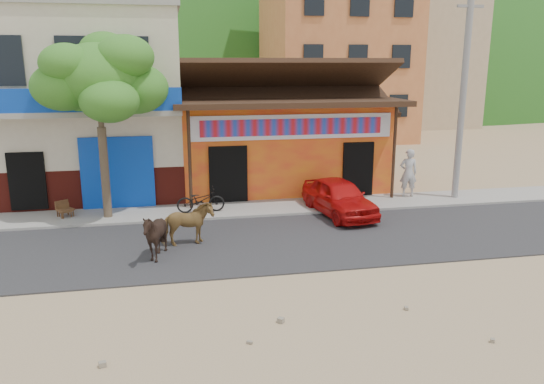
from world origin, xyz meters
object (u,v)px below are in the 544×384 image
(cow_tan, at_px, (187,224))
(cafe_chair_right, at_px, (64,202))
(utility_pole, at_px, (463,91))
(cow_dark, at_px, (155,236))
(cafe_chair_left, at_px, (64,205))
(red_car, at_px, (339,197))
(pedestrian, at_px, (408,173))
(tree, at_px, (101,127))
(scooter, at_px, (201,200))

(cow_tan, distance_m, cafe_chair_right, 5.22)
(utility_pole, distance_m, cow_dark, 12.46)
(utility_pole, relative_size, cafe_chair_right, 8.07)
(cow_dark, relative_size, cafe_chair_right, 1.34)
(utility_pole, height_order, cafe_chair_left, utility_pole)
(red_car, xyz_separation_m, cafe_chair_right, (-9.15, 1.28, -0.05))
(cow_tan, distance_m, pedestrian, 9.37)
(red_car, height_order, cafe_chair_right, red_car)
(cafe_chair_left, bearing_deg, cow_tan, -65.74)
(tree, xyz_separation_m, cafe_chair_right, (-1.40, 0.27, -2.50))
(utility_pole, relative_size, red_car, 2.17)
(scooter, bearing_deg, utility_pole, -90.11)
(tree, height_order, cow_tan, tree)
(scooter, bearing_deg, pedestrian, -86.52)
(pedestrian, xyz_separation_m, cafe_chair_right, (-12.45, -0.38, -0.43))
(tree, height_order, red_car, tree)
(cafe_chair_left, bearing_deg, cow_dark, -79.97)
(utility_pole, distance_m, cafe_chair_left, 14.65)
(cafe_chair_left, relative_size, cafe_chair_right, 0.82)
(cow_dark, height_order, red_car, cow_dark)
(tree, height_order, cafe_chair_right, tree)
(red_car, relative_size, pedestrian, 2.00)
(tree, relative_size, cafe_chair_right, 6.05)
(cow_tan, xyz_separation_m, cow_dark, (-0.87, -0.98, 0.04))
(tree, distance_m, pedestrian, 11.27)
(cow_dark, xyz_separation_m, cafe_chair_right, (-3.04, 4.43, -0.09))
(scooter, xyz_separation_m, pedestrian, (7.95, 0.71, 0.49))
(pedestrian, bearing_deg, cow_dark, 36.20)
(cafe_chair_right, bearing_deg, cow_dark, -93.55)
(pedestrian, bearing_deg, utility_pole, 174.52)
(tree, xyz_separation_m, red_car, (7.75, -1.01, -2.45))
(pedestrian, distance_m, cafe_chair_right, 12.47)
(cow_dark, height_order, pedestrian, pedestrian)
(tree, distance_m, utility_pole, 12.84)
(pedestrian, bearing_deg, tree, 12.49)
(utility_pole, distance_m, red_car, 6.24)
(cow_tan, relative_size, cafe_chair_left, 1.81)
(cow_tan, xyz_separation_m, pedestrian, (8.54, 3.84, 0.38))
(pedestrian, height_order, cafe_chair_right, pedestrian)
(cafe_chair_left, bearing_deg, red_car, -32.36)
(cow_dark, distance_m, cafe_chair_left, 5.34)
(red_car, distance_m, cafe_chair_right, 9.24)
(scooter, distance_m, pedestrian, 8.00)
(cafe_chair_left, bearing_deg, cafe_chair_right, 65.30)
(cafe_chair_left, bearing_deg, utility_pole, -24.79)
(tree, relative_size, cow_tan, 4.06)
(tree, distance_m, cow_tan, 4.74)
(tree, distance_m, scooter, 4.03)
(cow_tan, distance_m, cafe_chair_left, 5.19)
(red_car, xyz_separation_m, cafe_chair_left, (-9.15, 1.23, -0.14))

